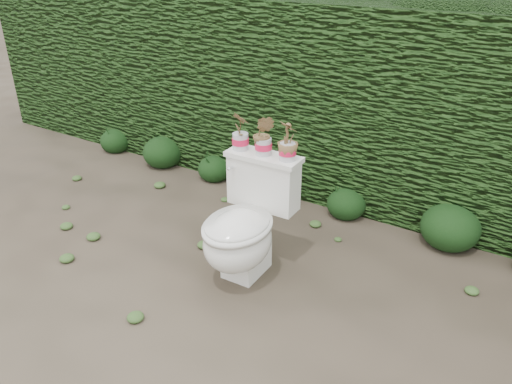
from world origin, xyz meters
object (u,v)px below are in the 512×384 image
Objects in this scene: potted_plant_left at (240,132)px; potted_plant_right at (288,142)px; toilet at (245,227)px; potted_plant_center at (263,136)px.

potted_plant_right is at bearing -160.05° from potted_plant_left.
potted_plant_center reaches higher than toilet.
potted_plant_center is (0.17, 0.00, 0.00)m from potted_plant_left.
toilet is at bearing -98.39° from potted_plant_center.
potted_plant_center is (-0.01, 0.24, 0.55)m from toilet.
potted_plant_left is (-0.18, 0.24, 0.54)m from toilet.
toilet is at bearing 146.15° from potted_plant_left.
potted_plant_left is 0.17m from potted_plant_center.
potted_plant_center is at bearing -160.05° from potted_plant_left.
potted_plant_right reaches higher than toilet.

